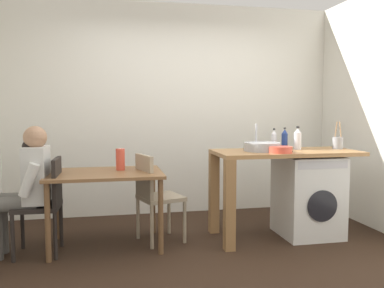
# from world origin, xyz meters

# --- Properties ---
(ground_plane) EXTENTS (5.46, 5.46, 0.00)m
(ground_plane) POSITION_xyz_m (0.00, 0.00, 0.00)
(ground_plane) COLOR black
(wall_back) EXTENTS (4.60, 0.10, 2.70)m
(wall_back) POSITION_xyz_m (0.00, 1.75, 1.35)
(wall_back) COLOR silver
(wall_back) RESTS_ON ground_plane
(dining_table) EXTENTS (1.10, 0.76, 0.74)m
(dining_table) POSITION_xyz_m (-0.87, 0.53, 0.64)
(dining_table) COLOR brown
(dining_table) RESTS_ON ground_plane
(chair_person_seat) EXTENTS (0.41, 0.41, 0.90)m
(chair_person_seat) POSITION_xyz_m (-1.41, 0.43, 0.51)
(chair_person_seat) COLOR black
(chair_person_seat) RESTS_ON ground_plane
(chair_opposite) EXTENTS (0.50, 0.50, 0.90)m
(chair_opposite) POSITION_xyz_m (-0.39, 0.56, 0.51)
(chair_opposite) COLOR gray
(chair_opposite) RESTS_ON ground_plane
(seated_person) EXTENTS (0.50, 0.52, 1.20)m
(seated_person) POSITION_xyz_m (-1.57, 0.43, 0.67)
(seated_person) COLOR #595651
(seated_person) RESTS_ON ground_plane
(kitchen_counter) EXTENTS (1.50, 0.68, 0.92)m
(kitchen_counter) POSITION_xyz_m (0.78, 0.46, 0.76)
(kitchen_counter) COLOR #9E7042
(kitchen_counter) RESTS_ON ground_plane
(washing_machine) EXTENTS (0.60, 0.61, 0.86)m
(washing_machine) POSITION_xyz_m (1.25, 0.46, 0.43)
(washing_machine) COLOR silver
(washing_machine) RESTS_ON ground_plane
(sink_basin) EXTENTS (0.38, 0.38, 0.09)m
(sink_basin) POSITION_xyz_m (0.73, 0.46, 0.97)
(sink_basin) COLOR #9EA0A5
(sink_basin) RESTS_ON kitchen_counter
(tap) EXTENTS (0.02, 0.02, 0.28)m
(tap) POSITION_xyz_m (0.73, 0.64, 1.06)
(tap) COLOR #B2B2B7
(tap) RESTS_ON kitchen_counter
(bottle_tall_green) EXTENTS (0.06, 0.06, 0.23)m
(bottle_tall_green) POSITION_xyz_m (0.94, 0.65, 1.02)
(bottle_tall_green) COLOR silver
(bottle_tall_green) RESTS_ON kitchen_counter
(bottle_squat_brown) EXTENTS (0.07, 0.07, 0.24)m
(bottle_squat_brown) POSITION_xyz_m (1.05, 0.62, 1.03)
(bottle_squat_brown) COLOR navy
(bottle_squat_brown) RESTS_ON kitchen_counter
(bottle_clear_small) EXTENTS (0.08, 0.08, 0.25)m
(bottle_clear_small) POSITION_xyz_m (1.17, 0.55, 1.03)
(bottle_clear_small) COLOR silver
(bottle_clear_small) RESTS_ON kitchen_counter
(mixing_bowl) EXTENTS (0.24, 0.24, 0.06)m
(mixing_bowl) POSITION_xyz_m (0.84, 0.26, 0.96)
(mixing_bowl) COLOR #D84C38
(mixing_bowl) RESTS_ON kitchen_counter
(utensil_crock) EXTENTS (0.11, 0.11, 0.30)m
(utensil_crock) POSITION_xyz_m (1.62, 0.51, 0.99)
(utensil_crock) COLOR gray
(utensil_crock) RESTS_ON kitchen_counter
(vase) EXTENTS (0.09, 0.09, 0.22)m
(vase) POSITION_xyz_m (-0.72, 0.63, 0.85)
(vase) COLOR #D84C38
(vase) RESTS_ON dining_table
(scissors) EXTENTS (0.15, 0.06, 0.01)m
(scissors) POSITION_xyz_m (0.94, 0.36, 0.92)
(scissors) COLOR #B2B2B7
(scissors) RESTS_ON kitchen_counter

